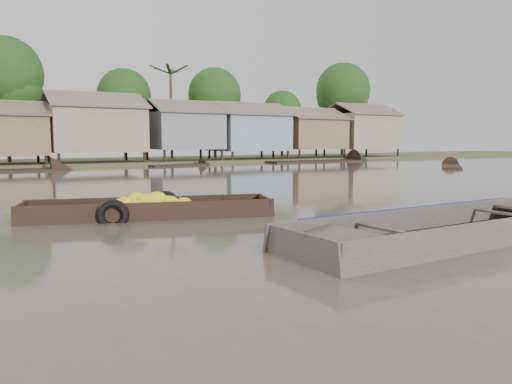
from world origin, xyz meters
TOP-DOWN VIEW (x-y plane):
  - ground at (0.00, 0.00)m, footprint 120.00×120.00m
  - riverbank at (3.03, 31.86)m, footprint 120.00×12.47m
  - banana_boat at (-2.18, 3.48)m, footprint 6.20×3.10m
  - viewer_boat at (2.22, -2.15)m, footprint 7.81×2.24m
  - distant_boats at (8.26, 23.99)m, footprint 46.46×14.91m

SIDE VIEW (x-z plane):
  - distant_boats at x=8.26m, z-range -0.22..0.12m
  - ground at x=0.00m, z-range 0.00..0.00m
  - viewer_boat at x=2.22m, z-range -0.25..0.38m
  - banana_boat at x=-2.18m, z-range -0.23..0.60m
  - riverbank at x=3.03m, z-range -2.04..8.18m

